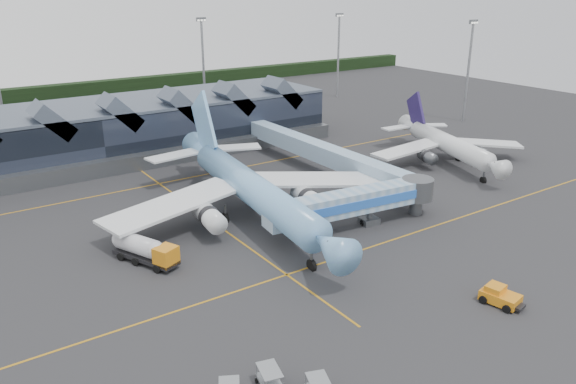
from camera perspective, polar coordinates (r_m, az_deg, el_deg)
ground at (r=67.45m, az=-3.96°, el=-5.69°), size 260.00×260.00×0.00m
taxi_stripes at (r=75.51m, az=-7.82°, el=-2.90°), size 120.00×60.00×0.01m
tree_line_far at (r=167.67m, az=-23.70°, el=9.15°), size 260.00×4.00×4.00m
terminal at (r=105.98m, az=-19.65°, el=5.66°), size 90.00×22.25×12.52m
light_masts at (r=127.41m, az=-10.46°, el=12.28°), size 132.40×42.56×22.45m
main_airliner at (r=74.83m, az=-4.04°, el=0.62°), size 40.00×46.31×14.87m
regional_jet at (r=102.76m, az=15.74°, el=4.82°), size 27.54×30.85×10.83m
jet_bridge at (r=72.68m, az=7.65°, el=-0.88°), size 24.73×6.25×5.17m
fuel_truck at (r=65.36m, az=-14.48°, el=-5.56°), size 5.45×8.84×3.04m
pushback_tug at (r=59.72m, az=20.73°, el=-9.87°), size 3.18×4.37×1.80m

